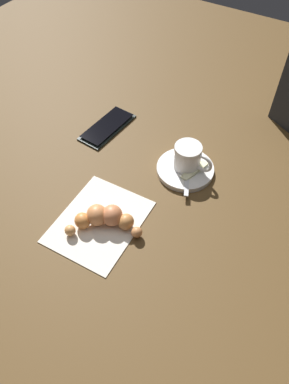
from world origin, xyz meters
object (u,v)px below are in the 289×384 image
saucer (185,169)px  espresso_cup (188,157)px  teaspoon (188,165)px  cell_phone (107,127)px  napkin (99,221)px  croissant (104,218)px  sugar_packet (195,170)px

saucer → espresso_cup: size_ratio=1.41×
teaspoon → cell_phone: size_ratio=0.79×
espresso_cup → napkin: espresso_cup is taller
teaspoon → croissant: 0.22m
teaspoon → napkin: teaspoon is taller
napkin → cell_phone: (0.24, 0.15, 0.00)m
saucer → espresso_cup: 0.03m
teaspoon → sugar_packet: teaspoon is taller
napkin → croissant: 0.02m
saucer → napkin: bearing=158.6°
cell_phone → teaspoon: bearing=-95.9°
espresso_cup → teaspoon: (-0.00, -0.00, -0.03)m
croissant → sugar_packet: bearing=-23.4°
espresso_cup → napkin: (-0.21, 0.08, -0.04)m
croissant → cell_phone: 0.29m
saucer → sugar_packet: size_ratio=1.76×
espresso_cup → cell_phone: size_ratio=0.57×
teaspoon → napkin: (-0.21, 0.08, -0.01)m
saucer → espresso_cup: espresso_cup is taller
saucer → cell_phone: size_ratio=0.81×
saucer → croissant: bearing=162.0°
saucer → napkin: size_ratio=0.66×
napkin → croissant: size_ratio=1.41×
espresso_cup → cell_phone: 0.23m
saucer → croissant: 0.22m
sugar_packet → croissant: 0.23m
saucer → napkin: (-0.21, 0.08, -0.00)m
napkin → cell_phone: 0.28m
saucer → cell_phone: bearing=82.7°
espresso_cup → sugar_packet: espresso_cup is taller
sugar_packet → croissant: bearing=172.3°
espresso_cup → cell_phone: espresso_cup is taller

